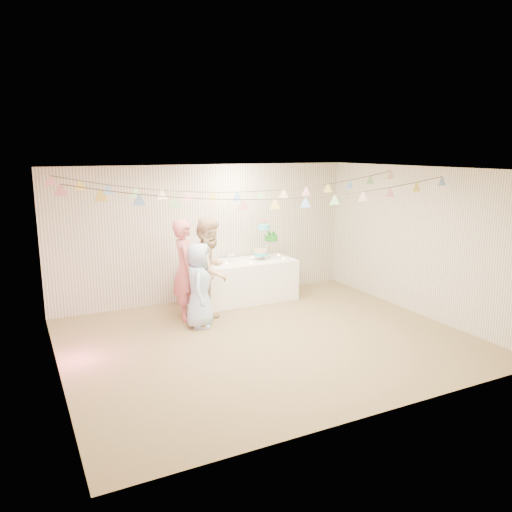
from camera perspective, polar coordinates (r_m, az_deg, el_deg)
name	(u,v)px	position (r m, az deg, el deg)	size (l,w,h in m)	color
floor	(267,340)	(7.81, 1.32, -9.53)	(6.00, 6.00, 0.00)	olive
ceiling	(268,169)	(7.27, 1.42, 9.89)	(6.00, 6.00, 0.00)	silver
back_wall	(208,233)	(9.67, -5.56, 2.65)	(6.00, 6.00, 0.00)	silver
front_wall	(379,303)	(5.42, 13.84, -5.22)	(6.00, 6.00, 0.00)	silver
left_wall	(52,281)	(6.62, -22.27, -2.63)	(5.00, 5.00, 0.00)	silver
right_wall	(419,241)	(9.20, 18.14, 1.61)	(5.00, 5.00, 0.00)	silver
table	(241,281)	(9.61, -1.70, -2.90)	(2.09, 0.83, 0.78)	white
cake_stand	(266,242)	(9.73, 1.10, 1.59)	(0.63, 0.37, 0.71)	silver
cake_bottom	(260,257)	(9.67, 0.47, -0.10)	(0.31, 0.31, 0.15)	#2BCCC7
cake_middle	(271,241)	(9.89, 1.78, 1.78)	(0.27, 0.27, 0.22)	#1B7F1C
cake_top_tier	(264,229)	(9.63, 0.87, 3.13)	(0.25, 0.25, 0.19)	#44C6D8
platter	(212,267)	(9.24, -5.08, -1.21)	(0.31, 0.31, 0.02)	white
posy	(231,259)	(9.48, -2.84, -0.40)	(0.14, 0.14, 0.16)	white
person_adult_a	(185,270)	(8.58, -8.10, -1.56)	(0.64, 0.42, 1.74)	#CC6A71
person_adult_b	(210,270)	(8.37, -5.26, -1.64)	(0.87, 0.68, 1.80)	tan
person_child	(199,285)	(8.21, -6.48, -3.34)	(0.69, 0.45, 1.41)	#A6C6EC
bunting_back	(237,182)	(8.27, -2.19, 8.42)	(5.60, 1.10, 0.40)	pink
bunting_front	(275,190)	(7.11, 2.17, 7.57)	(5.60, 0.90, 0.36)	#72A5E5
tealight_0	(205,267)	(9.08, -5.90, -1.22)	(0.04, 0.04, 0.03)	#FFD88C
tealight_1	(221,261)	(9.54, -4.07, -0.53)	(0.04, 0.04, 0.03)	#FFD88C
tealight_2	(251,262)	(9.36, -0.59, -0.75)	(0.04, 0.04, 0.03)	#FFD88C
tealight_3	(253,257)	(9.85, -0.40, -0.09)	(0.04, 0.04, 0.03)	#FFD88C
tealight_4	(283,258)	(9.72, 3.13, -0.28)	(0.04, 0.04, 0.03)	#FFD88C
tealight_5	(279,255)	(10.04, 2.60, 0.13)	(0.04, 0.04, 0.03)	#FFD88C
tealight_6	(227,263)	(9.32, -3.32, -0.83)	(0.04, 0.04, 0.03)	#FFD88C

